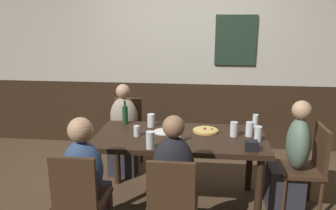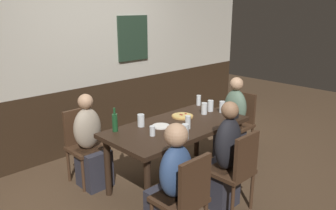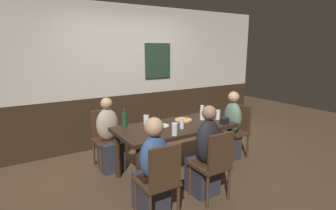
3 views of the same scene
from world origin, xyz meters
name	(u,v)px [view 3 (image 3 of 3)]	position (x,y,z in m)	size (l,w,h in m)	color
ground_plane	(175,173)	(0.00, 0.00, 0.00)	(12.00, 12.00, 0.00)	#4C3826
wall_back	(127,76)	(0.00, 1.65, 1.30)	(6.40, 0.13, 2.60)	#332316
dining_table	(175,131)	(0.00, 0.00, 0.66)	(1.70, 0.84, 0.74)	black
chair_left_far	(105,135)	(-0.75, 0.84, 0.50)	(0.40, 0.40, 0.88)	#422B1C
chair_left_near	(160,178)	(-0.75, -0.84, 0.50)	(0.40, 0.40, 0.88)	#422B1C
chair_mid_near	(214,162)	(0.00, -0.84, 0.50)	(0.40, 0.40, 0.88)	#422B1C
chair_head_east	(237,128)	(1.26, 0.00, 0.50)	(0.40, 0.40, 0.88)	#422B1C
person_left_far	(109,140)	(-0.75, 0.67, 0.46)	(0.34, 0.37, 1.11)	#2D2D38
person_left_near	(152,174)	(-0.75, -0.67, 0.48)	(0.34, 0.37, 1.12)	#2D2D38
person_mid_near	(205,158)	(0.00, -0.67, 0.49)	(0.34, 0.37, 1.16)	#2D2D38
person_head_east	(230,131)	(1.10, 0.00, 0.47)	(0.37, 0.34, 1.13)	#2D2D38
pizza	(183,120)	(0.25, 0.16, 0.75)	(0.27, 0.27, 0.03)	tan
pint_glass_pale	(218,115)	(0.75, -0.07, 0.80)	(0.07, 0.07, 0.15)	silver
pint_glass_stout	(151,128)	(-0.43, -0.06, 0.79)	(0.06, 0.06, 0.11)	silver
beer_glass_half	(146,121)	(-0.33, 0.25, 0.80)	(0.08, 0.08, 0.14)	silver
beer_glass_tall	(182,124)	(0.00, -0.17, 0.81)	(0.06, 0.06, 0.15)	silver
highball_clear	(202,116)	(0.53, 0.04, 0.81)	(0.07, 0.07, 0.15)	silver
tumbler_water	(202,110)	(0.78, 0.35, 0.80)	(0.06, 0.06, 0.14)	silver
tumbler_short	(209,114)	(0.69, 0.07, 0.80)	(0.08, 0.08, 0.14)	silver
pint_glass_amber	(175,130)	(-0.24, -0.36, 0.81)	(0.08, 0.08, 0.16)	silver
beer_bottle_green	(125,120)	(-0.63, 0.32, 0.85)	(0.06, 0.06, 0.27)	#194723
plate_white_large	(162,126)	(-0.18, 0.08, 0.75)	(0.21, 0.21, 0.01)	white
condiment_caddy	(224,121)	(0.66, -0.31, 0.79)	(0.11, 0.09, 0.09)	black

